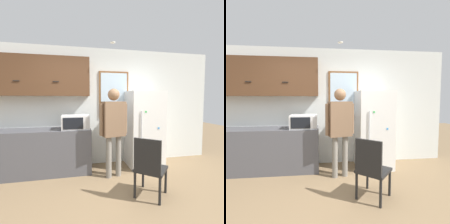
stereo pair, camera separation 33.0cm
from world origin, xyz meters
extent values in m
plane|color=#7F6647|center=(0.00, 0.00, 0.00)|extent=(16.00, 16.00, 0.00)
cube|color=silver|center=(0.00, 1.90, 1.35)|extent=(6.00, 0.06, 2.70)
cube|color=#4C4C51|center=(-1.14, 1.55, 0.46)|extent=(2.11, 0.65, 0.91)
cube|color=#51331E|center=(-1.14, 1.72, 2.01)|extent=(2.11, 0.30, 0.82)
cube|color=black|center=(-1.51, 1.56, 1.89)|extent=(0.12, 0.01, 0.01)
cube|color=black|center=(-0.77, 1.56, 1.89)|extent=(0.12, 0.01, 0.01)
cube|color=white|center=(-0.39, 1.46, 1.06)|extent=(0.55, 0.38, 0.29)
cube|color=black|center=(-0.44, 1.26, 1.06)|extent=(0.39, 0.01, 0.23)
cube|color=#B2B2B2|center=(-0.16, 1.26, 1.06)|extent=(0.08, 0.01, 0.23)
cylinder|color=gray|center=(0.22, 1.07, 0.41)|extent=(0.11, 0.11, 0.81)
cylinder|color=gray|center=(0.43, 1.11, 0.41)|extent=(0.11, 0.11, 0.81)
cube|color=brown|center=(0.33, 1.09, 1.15)|extent=(0.48, 0.31, 0.67)
sphere|color=#8C6647|center=(0.33, 1.09, 1.62)|extent=(0.23, 0.23, 0.23)
cylinder|color=brown|center=(0.07, 1.03, 1.14)|extent=(0.07, 0.07, 0.60)
cylinder|color=brown|center=(0.58, 1.15, 1.14)|extent=(0.07, 0.07, 0.60)
cube|color=white|center=(1.14, 1.52, 0.86)|extent=(0.75, 0.68, 1.71)
cylinder|color=silver|center=(0.94, 1.16, 0.99)|extent=(0.02, 0.02, 0.60)
cube|color=#338CDB|center=(1.33, 1.18, 0.92)|extent=(0.04, 0.01, 0.04)
cube|color=green|center=(1.03, 1.18, 1.27)|extent=(0.04, 0.01, 0.04)
cube|color=black|center=(0.75, 0.30, 0.43)|extent=(0.63, 0.63, 0.04)
cylinder|color=black|center=(1.02, 0.32, 0.20)|extent=(0.04, 0.04, 0.41)
cylinder|color=black|center=(0.73, 0.57, 0.20)|extent=(0.04, 0.04, 0.41)
cylinder|color=black|center=(0.77, 0.03, 0.20)|extent=(0.04, 0.04, 0.41)
cylinder|color=black|center=(0.48, 0.28, 0.20)|extent=(0.04, 0.04, 0.41)
cube|color=black|center=(0.62, 0.15, 0.70)|extent=(0.33, 0.30, 0.50)
cube|color=brown|center=(0.51, 1.86, 1.64)|extent=(0.71, 0.04, 1.08)
cube|color=silver|center=(0.51, 1.84, 1.64)|extent=(0.63, 0.01, 1.00)
cylinder|color=white|center=(0.37, 1.36, 2.68)|extent=(0.11, 0.11, 0.01)
camera|label=1|loc=(-0.43, -2.19, 1.53)|focal=28.00mm
camera|label=2|loc=(-0.10, -2.24, 1.53)|focal=28.00mm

